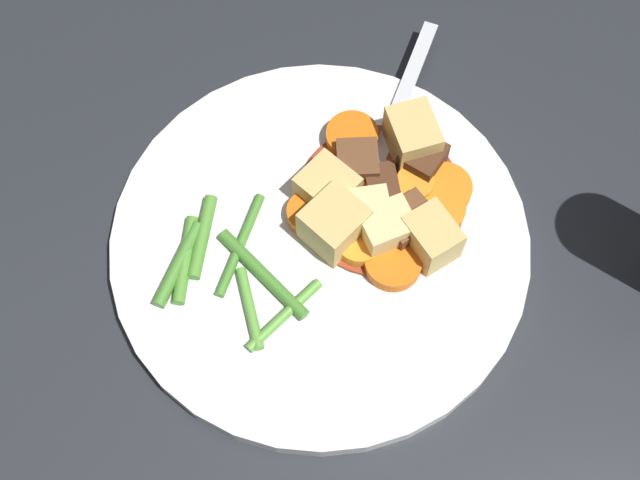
{
  "coord_description": "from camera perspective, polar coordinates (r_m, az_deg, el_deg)",
  "views": [
    {
      "loc": [
        -0.09,
        -0.22,
        0.54
      ],
      "look_at": [
        0.0,
        0.0,
        0.01
      ],
      "focal_mm": 51.22,
      "sensor_mm": 36.0,
      "label": 1
    }
  ],
  "objects": [
    {
      "name": "potato_chunk_2",
      "position": [
        0.57,
        6.97,
        0.17
      ],
      "size": [
        0.03,
        0.04,
        0.03
      ],
      "primitive_type": "cube",
      "rotation": [
        0.0,
        0.0,
        3.31
      ],
      "color": "#DBBC6B",
      "rests_on": "dinner_plate"
    },
    {
      "name": "meat_chunk_0",
      "position": [
        0.57,
        5.5,
        1.12
      ],
      "size": [
        0.04,
        0.03,
        0.02
      ],
      "primitive_type": "cube",
      "rotation": [
        0.0,
        0.0,
        3.38
      ],
      "color": "brown",
      "rests_on": "dinner_plate"
    },
    {
      "name": "ground_plane",
      "position": [
        0.59,
        -0.0,
        -0.55
      ],
      "size": [
        3.0,
        3.0,
        0.0
      ],
      "primitive_type": "plane",
      "color": "#26282D"
    },
    {
      "name": "meat_chunk_2",
      "position": [
        0.59,
        6.39,
        5.01
      ],
      "size": [
        0.04,
        0.04,
        0.02
      ],
      "primitive_type": "cube",
      "rotation": [
        0.0,
        0.0,
        2.17
      ],
      "color": "#4C2B19",
      "rests_on": "dinner_plate"
    },
    {
      "name": "carrot_slice_1",
      "position": [
        0.58,
        -0.87,
        1.58
      ],
      "size": [
        0.03,
        0.03,
        0.01
      ],
      "primitive_type": "cylinder",
      "rotation": [
        0.0,
        0.0,
        3.0
      ],
      "color": "orange",
      "rests_on": "dinner_plate"
    },
    {
      "name": "carrot_slice_2",
      "position": [
        0.57,
        4.58,
        -1.42
      ],
      "size": [
        0.04,
        0.04,
        0.01
      ],
      "primitive_type": "cylinder",
      "rotation": [
        0.0,
        0.0,
        2.99
      ],
      "color": "orange",
      "rests_on": "dinner_plate"
    },
    {
      "name": "carrot_slice_5",
      "position": [
        0.59,
        7.6,
        1.86
      ],
      "size": [
        0.04,
        0.04,
        0.01
      ],
      "primitive_type": "cylinder",
      "rotation": [
        0.0,
        0.0,
        5.59
      ],
      "color": "orange",
      "rests_on": "dinner_plate"
    },
    {
      "name": "carrot_slice_6",
      "position": [
        0.59,
        5.92,
        3.41
      ],
      "size": [
        0.03,
        0.03,
        0.01
      ],
      "primitive_type": "cylinder",
      "rotation": [
        0.0,
        0.0,
        4.66
      ],
      "color": "orange",
      "rests_on": "dinner_plate"
    },
    {
      "name": "fork",
      "position": [
        0.61,
        4.32,
        6.73
      ],
      "size": [
        0.13,
        0.14,
        0.0
      ],
      "color": "silver",
      "rests_on": "dinner_plate"
    },
    {
      "name": "green_bean_2",
      "position": [
        0.57,
        -5.0,
        -0.3
      ],
      "size": [
        0.05,
        0.06,
        0.01
      ],
      "primitive_type": "cylinder",
      "rotation": [
        0.0,
        1.57,
        0.84
      ],
      "color": "#4C8E33",
      "rests_on": "dinner_plate"
    },
    {
      "name": "carrot_slice_4",
      "position": [
        0.6,
        2.01,
        6.41
      ],
      "size": [
        0.05,
        0.05,
        0.01
      ],
      "primitive_type": "cylinder",
      "rotation": [
        0.0,
        0.0,
        0.85
      ],
      "color": "orange",
      "rests_on": "dinner_plate"
    },
    {
      "name": "green_bean_4",
      "position": [
        0.57,
        -8.84,
        -1.5
      ],
      "size": [
        0.05,
        0.05,
        0.01
      ],
      "primitive_type": "cylinder",
      "rotation": [
        0.0,
        1.57,
        0.8
      ],
      "color": "#4C8E33",
      "rests_on": "dinner_plate"
    },
    {
      "name": "green_bean_0",
      "position": [
        0.56,
        -4.41,
        -4.27
      ],
      "size": [
        0.01,
        0.05,
        0.01
      ],
      "primitive_type": "cylinder",
      "rotation": [
        0.0,
        1.57,
        1.42
      ],
      "color": "#66AD42",
      "rests_on": "dinner_plate"
    },
    {
      "name": "potato_chunk_4",
      "position": [
        0.59,
        5.78,
        6.39
      ],
      "size": [
        0.03,
        0.04,
        0.03
      ],
      "primitive_type": "cube",
      "rotation": [
        0.0,
        0.0,
        3.04
      ],
      "color": "#DBBC6B",
      "rests_on": "dinner_plate"
    },
    {
      "name": "carrot_slice_3",
      "position": [
        0.59,
        1.83,
        3.15
      ],
      "size": [
        0.04,
        0.04,
        0.01
      ],
      "primitive_type": "cylinder",
      "rotation": [
        0.0,
        0.0,
        2.44
      ],
      "color": "orange",
      "rests_on": "dinner_plate"
    },
    {
      "name": "green_bean_6",
      "position": [
        0.56,
        -3.58,
        -2.13
      ],
      "size": [
        0.03,
        0.07,
        0.01
      ],
      "primitive_type": "cylinder",
      "rotation": [
        0.0,
        1.57,
        1.93
      ],
      "color": "#4C8E33",
      "rests_on": "dinner_plate"
    },
    {
      "name": "meat_chunk_3",
      "position": [
        0.59,
        2.34,
        4.82
      ],
      "size": [
        0.03,
        0.03,
        0.02
      ],
      "primitive_type": "cube",
      "rotation": [
        0.0,
        0.0,
        2.79
      ],
      "color": "brown",
      "rests_on": "dinner_plate"
    },
    {
      "name": "dinner_plate",
      "position": [
        0.58,
        -0.0,
        -0.28
      ],
      "size": [
        0.27,
        0.27,
        0.01
      ],
      "primitive_type": "cylinder",
      "color": "white",
      "rests_on": "ground_plane"
    },
    {
      "name": "carrot_slice_0",
      "position": [
        0.57,
        2.49,
        -0.16
      ],
      "size": [
        0.04,
        0.04,
        0.01
      ],
      "primitive_type": "cylinder",
      "rotation": [
        0.0,
        0.0,
        3.42
      ],
      "color": "orange",
      "rests_on": "dinner_plate"
    },
    {
      "name": "potato_chunk_1",
      "position": [
        0.56,
        1.0,
        0.78
      ],
      "size": [
        0.04,
        0.04,
        0.03
      ],
      "primitive_type": "cube",
      "rotation": [
        0.0,
        0.0,
        3.55
      ],
      "color": "#DBBC6B",
      "rests_on": "dinner_plate"
    },
    {
      "name": "meat_chunk_1",
      "position": [
        0.59,
        3.86,
        3.39
      ],
      "size": [
        0.03,
        0.03,
        0.02
      ],
      "primitive_type": "cube",
      "rotation": [
        0.0,
        0.0,
        4.47
      ],
      "color": "#4C2B19",
      "rests_on": "dinner_plate"
    },
    {
      "name": "potato_chunk_3",
      "position": [
        0.58,
        0.47,
        3.25
      ],
      "size": [
        0.04,
        0.04,
        0.03
      ],
      "primitive_type": "cube",
      "rotation": [
        0.0,
        0.0,
        5.14
      ],
      "color": "#DBBC6B",
      "rests_on": "dinner_plate"
    },
    {
      "name": "carrot_slice_7",
      "position": [
        0.59,
        7.73,
        3.28
      ],
      "size": [
        0.04,
        0.04,
        0.01
      ],
      "primitive_type": "cylinder",
      "rotation": [
        0.0,
        0.0,
        1.73
      ],
      "color": "orange",
      "rests_on": "dinner_plate"
    },
    {
      "name": "potato_chunk_5",
      "position": [
        0.57,
        2.74,
        2.01
      ],
      "size": [
        0.03,
        0.03,
        0.03
      ],
      "primitive_type": "cube",
      "rotation": [
        0.0,
        0.0,
        6.04
      ],
      "color": "#EAD68C",
      "rests_on": "dinner_plate"
    },
    {
      "name": "green_bean_5",
      "position": [
        0.57,
        -8.4,
        -1.24
      ],
      "size": [
        0.03,
        0.05,
        0.01
      ],
      "primitive_type": "cylinder",
      "rotation": [
        0.0,
        1.57,
        1.08
      ],
      "color": "#599E38",
      "rests_on": "dinner_plate"
    },
    {
      "name": "potato_chunk_0",
      "position": [
        0.57,
        4.17,
        0.7
      ],
      "size": [
        0.03,
        0.03,
        0.03
      ],
      "primitive_type": "cube",
      "rotation": [
        0.0,
        0.0,
        4.72
      ],
      "color": "#EAD68C",
      "rests_on": "dinner_plate"
    },
    {
      "name": "green_bean_1",
      "position": [
        0.55,
        -2.25,
        -4.72
      ],
      "size": [
        0.06,
        0.03,
        0.01
      ],
      "primitive_type": "cylinder",
      "rotation": [
        0.0,
        1.57,
        0.39
      ],
      "color": "#66AD42",
      "rests_on": "dinner_plate"
    },
    {
      "name": "green_bean_3",
      "position": [
        0.58,
        -7.36,
        0.19
      ],
      "size": [
        0.04,
        0.05,
        0.01
      ],
      "primitive_type": "cylinder",
      "rotation": [
        0.0,
        1.57,
        1.02
      ],
      "color": "#599E38",
      "rests_on": "dinner_plate"
    },
    {
      "name": "stew_sauce",
      "position": [
        0.59,
        3.8,
        2.58
      ],
      "size": [
        0.11,
        0.11,
        0.0
      ],
      "primitive_type": "cylinder",
      "color": "#93381E",
      "rests_on": "dinner_plate"
    }
  ]
}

